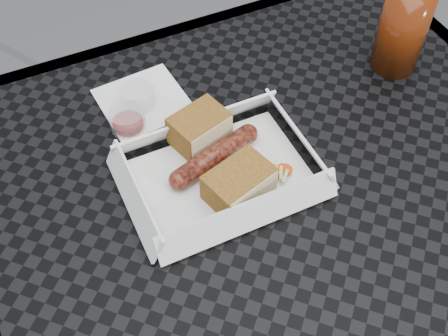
# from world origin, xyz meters

# --- Properties ---
(patio_table) EXTENTS (0.80, 0.80, 0.74)m
(patio_table) POSITION_xyz_m (0.00, 0.00, 0.67)
(patio_table) COLOR black
(patio_table) RESTS_ON ground
(food_tray) EXTENTS (0.22, 0.15, 0.00)m
(food_tray) POSITION_xyz_m (-0.07, 0.08, 0.75)
(food_tray) COLOR white
(food_tray) RESTS_ON patio_table
(bratwurst) EXTENTS (0.14, 0.06, 0.03)m
(bratwurst) POSITION_xyz_m (-0.07, 0.10, 0.76)
(bratwurst) COLOR maroon
(bratwurst) RESTS_ON food_tray
(bread_near) EXTENTS (0.09, 0.07, 0.05)m
(bread_near) POSITION_xyz_m (-0.07, 0.14, 0.77)
(bread_near) COLOR brown
(bread_near) RESTS_ON food_tray
(bread_far) EXTENTS (0.09, 0.08, 0.04)m
(bread_far) POSITION_xyz_m (-0.06, 0.04, 0.77)
(bread_far) COLOR brown
(bread_far) RESTS_ON food_tray
(veg_garnish) EXTENTS (0.03, 0.03, 0.00)m
(veg_garnish) POSITION_xyz_m (0.00, 0.05, 0.75)
(veg_garnish) COLOR #DF3D09
(veg_garnish) RESTS_ON food_tray
(napkin) EXTENTS (0.13, 0.13, 0.00)m
(napkin) POSITION_xyz_m (-0.11, 0.25, 0.75)
(napkin) COLOR white
(napkin) RESTS_ON patio_table
(condiment_cup_sauce) EXTENTS (0.05, 0.05, 0.03)m
(condiment_cup_sauce) POSITION_xyz_m (-0.15, 0.21, 0.76)
(condiment_cup_sauce) COLOR maroon
(condiment_cup_sauce) RESTS_ON patio_table
(condiment_cup_empty) EXTENTS (0.05, 0.05, 0.03)m
(condiment_cup_empty) POSITION_xyz_m (-0.12, 0.25, 0.76)
(condiment_cup_empty) COLOR silver
(condiment_cup_empty) RESTS_ON patio_table
(drink_glass) EXTENTS (0.07, 0.07, 0.13)m
(drink_glass) POSITION_xyz_m (0.26, 0.16, 0.81)
(drink_glass) COLOR #4E1A06
(drink_glass) RESTS_ON patio_table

